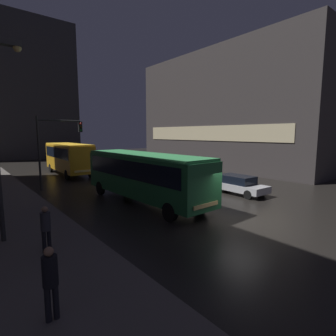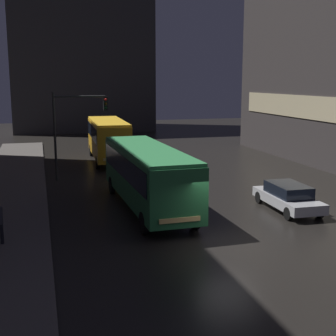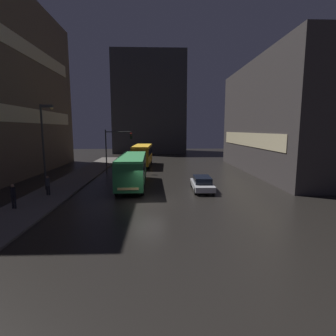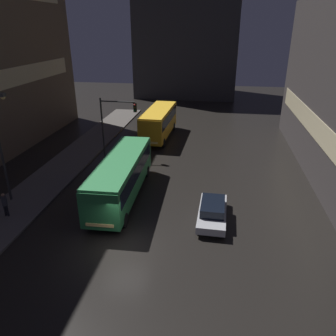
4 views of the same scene
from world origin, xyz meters
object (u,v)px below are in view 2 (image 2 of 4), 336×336
object	(u,v)px
traffic_light_main	(74,120)
bus_far	(108,136)
car_taxi	(288,196)
bus_near	(147,171)

from	to	relation	value
traffic_light_main	bus_far	bearing A→B (deg)	64.38
bus_far	traffic_light_main	size ratio (longest dim) A/B	1.60
car_taxi	traffic_light_main	distance (m)	14.99
bus_near	bus_far	distance (m)	15.08
bus_near	car_taxi	bearing A→B (deg)	160.99
traffic_light_main	bus_near	bearing A→B (deg)	-70.19
bus_near	car_taxi	distance (m)	7.41
car_taxi	bus_far	bearing A→B (deg)	-67.19
car_taxi	traffic_light_main	bearing A→B (deg)	-45.54
car_taxi	traffic_light_main	world-z (taller)	traffic_light_main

